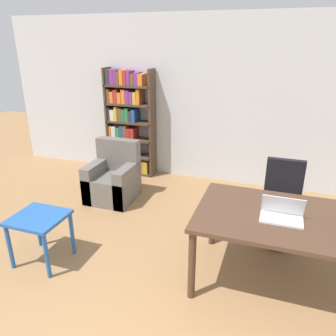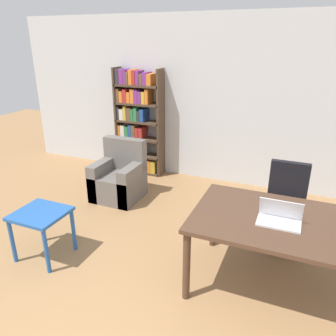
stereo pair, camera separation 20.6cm
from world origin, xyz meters
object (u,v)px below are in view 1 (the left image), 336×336
object	(u,v)px
desk	(284,224)
bookshelf	(127,124)
laptop	(282,214)
armchair	(113,180)
side_table_blue	(39,224)
office_chair	(281,207)

from	to	relation	value
desk	bookshelf	xyz separation A→B (m)	(-2.69, 2.24, 0.22)
desk	laptop	distance (m)	0.15
desk	laptop	xyz separation A→B (m)	(-0.04, -0.06, 0.13)
laptop	armchair	distance (m)	2.75
side_table_blue	bookshelf	xyz separation A→B (m)	(-0.24, 2.70, 0.44)
side_table_blue	office_chair	bearing A→B (deg)	29.20
desk	office_chair	world-z (taller)	office_chair
laptop	office_chair	size ratio (longest dim) A/B	0.39
side_table_blue	desk	bearing A→B (deg)	10.75
bookshelf	armchair	bearing A→B (deg)	-76.93
office_chair	side_table_blue	bearing A→B (deg)	-150.80
bookshelf	laptop	bearing A→B (deg)	-40.89
laptop	bookshelf	xyz separation A→B (m)	(-2.66, 2.30, 0.08)
laptop	armchair	world-z (taller)	laptop
desk	bookshelf	size ratio (longest dim) A/B	0.88
desk	laptop	bearing A→B (deg)	-118.79
desk	armchair	xyz separation A→B (m)	(-2.44, 1.16, -0.38)
office_chair	bookshelf	distance (m)	3.03
desk	laptop	world-z (taller)	laptop
laptop	side_table_blue	bearing A→B (deg)	-170.56
office_chair	side_table_blue	world-z (taller)	office_chair
laptop	side_table_blue	size ratio (longest dim) A/B	0.68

